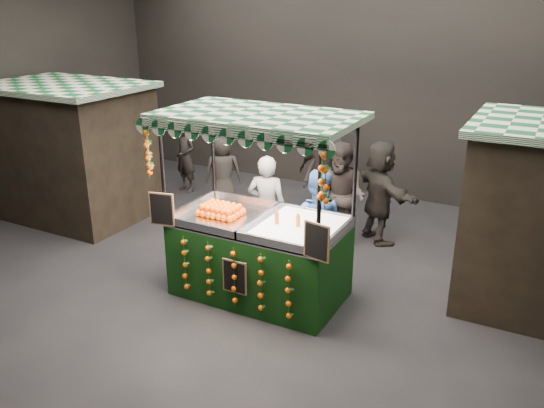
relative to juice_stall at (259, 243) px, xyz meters
The scene contains 12 objects.
ground 0.96m from the juice_stall, 157.85° to the left, with size 12.00×12.00×0.00m, color black.
market_hall 2.60m from the juice_stall, 157.85° to the left, with size 12.10×10.10×5.05m.
neighbour_stall_left 5.02m from the juice_stall, 166.29° to the left, with size 3.00×2.20×2.60m.
juice_stall is the anchor object (origin of this frame).
vendor_grey 1.30m from the juice_stall, 113.52° to the left, with size 0.73×0.57×1.76m.
vendor_blue 1.05m from the juice_stall, 63.43° to the left, with size 0.95×0.81×1.74m.
shopper_0 5.06m from the juice_stall, 138.02° to the left, with size 0.64×0.49×1.56m.
shopper_1 2.14m from the juice_stall, 78.51° to the left, with size 1.03×0.87×1.87m.
shopper_2 3.13m from the juice_stall, 95.76° to the left, with size 1.20×0.68×1.93m.
shopper_3 3.85m from the juice_stall, 98.44° to the left, with size 1.14×1.20×1.63m.
shopper_4 3.78m from the juice_stall, 130.37° to the left, with size 0.89×0.80×1.53m.
shopper_5 2.87m from the juice_stall, 71.64° to the left, with size 1.63×1.55×1.84m.
Camera 1 is at (4.01, -6.50, 4.11)m, focal length 36.97 mm.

